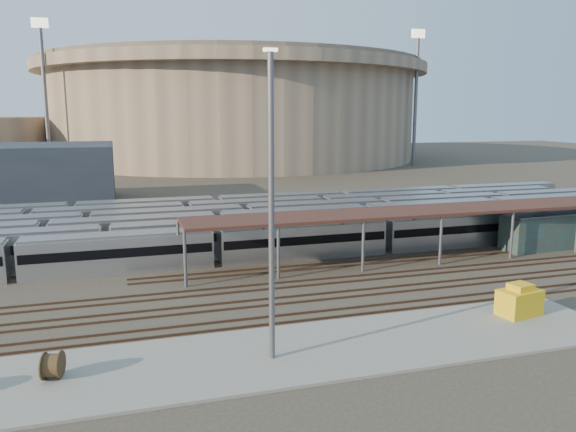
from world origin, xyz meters
The scene contains 13 objects.
ground centered at (0.00, 0.00, 0.00)m, with size 420.00×420.00×0.00m, color #383026.
apron centered at (-5.00, -15.00, 0.10)m, with size 50.00×9.00×0.20m, color gray.
subway_trains centered at (-1.09, 18.50, 1.80)m, with size 121.05×23.90×3.60m.
inspection_shed centered at (22.00, 4.00, 4.98)m, with size 60.30×6.00×5.30m.
empty_tracks centered at (0.00, -5.00, 0.09)m, with size 170.00×9.62×0.18m.
stadium centered at (25.00, 140.00, 16.47)m, with size 124.00×124.00×32.50m.
floodlight_0 centered at (-30.00, 110.00, 20.65)m, with size 4.00×1.00×38.40m.
floodlight_2 centered at (70.00, 100.00, 20.65)m, with size 4.00×1.00×38.40m.
floodlight_3 centered at (-10.00, 160.00, 20.65)m, with size 4.00×1.00×38.40m.
teal_boxcar centered at (35.91, 4.00, 1.93)m, with size 16.56×3.20×3.86m, color #1E4C4B.
cable_reel_west centered at (-17.45, -14.51, 1.00)m, with size 1.60×1.60×0.89m, color #4F3C1F.
yard_light_pole centered at (-4.63, -15.49, 9.63)m, with size 0.81×0.36×18.70m.
yellow_equipment centered at (15.23, -13.66, 1.18)m, with size 3.14×1.96×1.96m, color gold.
Camera 1 is at (-13.24, -47.27, 15.31)m, focal length 35.00 mm.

